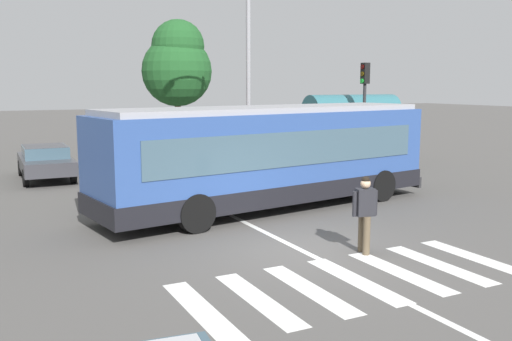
% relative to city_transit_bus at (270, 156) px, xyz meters
% --- Properties ---
extents(ground_plane, '(160.00, 160.00, 0.00)m').
position_rel_city_transit_bus_xyz_m(ground_plane, '(-1.33, -4.14, -1.59)').
color(ground_plane, '#514F4C').
extents(city_transit_bus, '(11.05, 4.11, 3.06)m').
position_rel_city_transit_bus_xyz_m(city_transit_bus, '(0.00, 0.00, 0.00)').
color(city_transit_bus, black).
rests_on(city_transit_bus, ground_plane).
extents(pedestrian_crossing_street, '(0.57, 0.40, 1.72)m').
position_rel_city_transit_bus_xyz_m(pedestrian_crossing_street, '(-0.31, -4.94, -0.62)').
color(pedestrian_crossing_street, brown).
rests_on(pedestrian_crossing_street, ground_plane).
extents(parked_car_charcoal, '(1.94, 4.54, 1.35)m').
position_rel_city_transit_bus_xyz_m(parked_car_charcoal, '(-5.36, 8.63, -0.82)').
color(parked_car_charcoal, black).
rests_on(parked_car_charcoal, ground_plane).
extents(parked_car_black, '(2.04, 4.58, 1.35)m').
position_rel_city_transit_bus_xyz_m(parked_car_black, '(-2.73, 8.70, -0.82)').
color(parked_car_black, black).
rests_on(parked_car_black, ground_plane).
extents(parked_car_red, '(1.87, 4.50, 1.35)m').
position_rel_city_transit_bus_xyz_m(parked_car_red, '(0.21, 8.85, -0.82)').
color(parked_car_red, black).
rests_on(parked_car_red, ground_plane).
extents(traffic_light_far_corner, '(0.33, 0.32, 4.64)m').
position_rel_city_transit_bus_xyz_m(traffic_light_far_corner, '(7.52, 5.26, 1.53)').
color(traffic_light_far_corner, '#28282B').
rests_on(traffic_light_far_corner, ground_plane).
extents(bus_stop_shelter, '(4.74, 1.54, 3.25)m').
position_rel_city_transit_bus_xyz_m(bus_stop_shelter, '(8.15, 6.99, 0.83)').
color(bus_stop_shelter, '#28282B').
rests_on(bus_stop_shelter, ground_plane).
extents(twin_arm_street_lamp, '(4.55, 0.32, 9.84)m').
position_rel_city_transit_bus_xyz_m(twin_arm_street_lamp, '(3.01, 7.57, 4.40)').
color(twin_arm_street_lamp, '#939399').
rests_on(twin_arm_street_lamp, ground_plane).
extents(background_tree_right, '(4.03, 4.03, 7.40)m').
position_rel_city_transit_bus_xyz_m(background_tree_right, '(2.91, 16.63, 3.30)').
color(background_tree_right, brown).
rests_on(background_tree_right, ground_plane).
extents(crosswalk_painted_stripes, '(6.74, 2.78, 0.01)m').
position_rel_city_transit_bus_xyz_m(crosswalk_painted_stripes, '(-1.53, -6.29, -1.58)').
color(crosswalk_painted_stripes, silver).
rests_on(crosswalk_painted_stripes, ground_plane).
extents(lane_center_line, '(0.16, 24.00, 0.01)m').
position_rel_city_transit_bus_xyz_m(lane_center_line, '(-1.43, -2.14, -1.58)').
color(lane_center_line, silver).
rests_on(lane_center_line, ground_plane).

